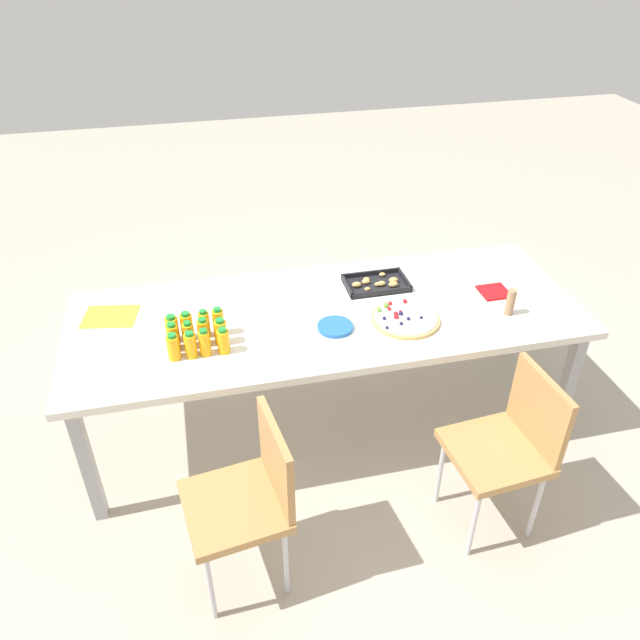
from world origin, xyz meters
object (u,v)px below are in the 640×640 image
Objects in this scene: napkin_stack at (494,292)px; juice_bottle_10 at (204,324)px; juice_bottle_2 at (205,343)px; plate_stack at (335,327)px; juice_bottle_8 at (172,329)px; juice_bottle_3 at (223,341)px; juice_bottle_5 at (189,335)px; juice_bottle_0 at (173,347)px; juice_bottle_6 at (204,333)px; juice_bottle_4 at (173,337)px; juice_bottle_9 at (187,326)px; juice_bottle_7 at (221,332)px; paper_folder at (110,316)px; cardboard_tube at (511,302)px; party_table at (327,321)px; fruit_pizza at (405,318)px; chair_near_right at (510,441)px; juice_bottle_1 at (191,345)px; snack_tray at (376,284)px; juice_bottle_11 at (218,322)px.

juice_bottle_10 is at bearing -178.27° from napkin_stack.
juice_bottle_2 is 0.96× the size of juice_bottle_10.
juice_bottle_8 is at bearing 174.24° from plate_stack.
juice_bottle_5 is (-0.15, 0.08, 0.00)m from juice_bottle_3.
juice_bottle_0 is 0.16m from juice_bottle_6.
juice_bottle_4 is at bearing 179.62° from plate_stack.
juice_bottle_6 is 1.02× the size of juice_bottle_9.
juice_bottle_2 is at bearing 179.57° from juice_bottle_3.
juice_bottle_2 is at bearing -26.83° from juice_bottle_4.
juice_bottle_3 is at bearing -0.52° from juice_bottle_0.
juice_bottle_7 is 0.52× the size of paper_folder.
juice_bottle_5 is 1.59m from cardboard_tube.
juice_bottle_8 is (-0.22, 0.07, 0.00)m from juice_bottle_7.
juice_bottle_2 reaches higher than party_table.
juice_bottle_8 is (-0.77, -0.07, 0.12)m from party_table.
paper_folder is at bearing 131.57° from juice_bottle_4.
juice_bottle_2 reaches higher than fruit_pizza.
juice_bottle_5 and juice_bottle_8 have the same top height.
juice_bottle_0 is 0.94× the size of juice_bottle_9.
plate_stack is at bearing 38.39° from chair_near_right.
juice_bottle_7 is 0.93× the size of juice_bottle_10.
juice_bottle_5 is at bearing 132.30° from juice_bottle_2.
juice_bottle_8 is at bearing 174.87° from cardboard_tube.
juice_bottle_2 is (-1.27, 0.61, 0.31)m from chair_near_right.
juice_bottle_1 is 0.15m from juice_bottle_3.
juice_bottle_6 is 0.56× the size of paper_folder.
juice_bottle_2 is at bearing 59.39° from chair_near_right.
juice_bottle_1 reaches higher than plate_stack.
plate_stack reaches higher than napkin_stack.
juice_bottle_6 is (0.07, 0.00, 0.00)m from juice_bottle_5.
juice_bottle_9 is at bearing 136.24° from juice_bottle_3.
juice_bottle_0 is 0.40× the size of snack_tray.
snack_tray is (0.87, 0.26, -0.06)m from juice_bottle_11.
chair_near_right is at bearing -31.01° from juice_bottle_10.
juice_bottle_6 reaches higher than juice_bottle_8.
fruit_pizza is (-0.28, 0.66, 0.26)m from chair_near_right.
cardboard_tube reaches higher than juice_bottle_1.
chair_near_right is at bearing -25.71° from juice_bottle_4.
juice_bottle_4 is 1.04× the size of juice_bottle_5.
paper_folder reaches higher than party_table.
fruit_pizza is 0.35m from snack_tray.
juice_bottle_3 is at bearing -176.51° from fruit_pizza.
chair_near_right reaches higher than party_table.
juice_bottle_0 is 1.13m from fruit_pizza.
juice_bottle_4 is at bearing -179.65° from juice_bottle_7.
juice_bottle_10 is (-0.62, -0.07, 0.12)m from party_table.
party_table is at bearing 17.31° from juice_bottle_1.
chair_near_right is 1.45m from juice_bottle_11.
party_table is 0.73m from juice_bottle_1.
plate_stack is (-0.64, 0.67, 0.26)m from chair_near_right.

